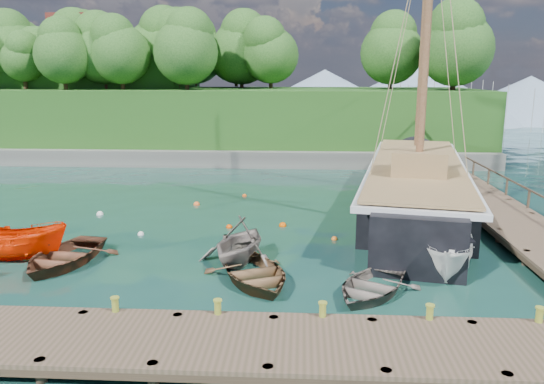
{
  "coord_description": "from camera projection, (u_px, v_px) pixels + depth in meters",
  "views": [
    {
      "loc": [
        1.35,
        -19.09,
        7.36
      ],
      "look_at": [
        -0.0,
        4.79,
        2.0
      ],
      "focal_mm": 35.0,
      "sensor_mm": 36.0,
      "label": 1
    }
  ],
  "objects": [
    {
      "name": "ground",
      "position": [
        265.0,
        270.0,
        20.28
      ],
      "size": [
        160.0,
        160.0,
        0.0
      ],
      "primitive_type": "plane",
      "color": "#193A2F",
      "rests_on": "ground"
    },
    {
      "name": "rowboat_0",
      "position": [
        64.0,
        264.0,
        20.95
      ],
      "size": [
        3.87,
        4.94,
        0.93
      ],
      "primitive_type": "imported",
      "rotation": [
        0.0,
        0.0,
        -0.16
      ],
      "color": "#583220",
      "rests_on": "ground"
    },
    {
      "name": "cabin_boat_white",
      "position": [
        449.0,
        272.0,
        20.09
      ],
      "size": [
        2.98,
        4.69,
        1.7
      ],
      "primitive_type": "imported",
      "rotation": [
        0.0,
        0.0,
        -0.33
      ],
      "color": "white",
      "rests_on": "ground"
    },
    {
      "name": "motorboat_orange",
      "position": [
        16.0,
        260.0,
        21.38
      ],
      "size": [
        4.38,
        2.04,
        1.63
      ],
      "primitive_type": "imported",
      "rotation": [
        0.0,
        0.0,
        1.68
      ],
      "color": "#F42E00",
      "rests_on": "ground"
    },
    {
      "name": "rowboat_1",
      "position": [
        239.0,
        262.0,
        21.14
      ],
      "size": [
        4.15,
        4.5,
        1.97
      ],
      "primitive_type": "imported",
      "rotation": [
        0.0,
        0.0,
        -0.28
      ],
      "color": "slate",
      "rests_on": "ground"
    },
    {
      "name": "dock_east",
      "position": [
        505.0,
        216.0,
        26.37
      ],
      "size": [
        3.2,
        24.0,
        1.1
      ],
      "color": "#4B3E2C",
      "rests_on": "ground"
    },
    {
      "name": "schooner",
      "position": [
        416.0,
        190.0,
        29.05
      ],
      "size": [
        8.86,
        27.48,
        20.32
      ],
      "rotation": [
        0.0,
        0.0,
        -0.2
      ],
      "color": "black",
      "rests_on": "ground"
    },
    {
      "name": "rowboat_3",
      "position": [
        370.0,
        294.0,
        18.1
      ],
      "size": [
        4.32,
        4.72,
        0.8
      ],
      "primitive_type": "imported",
      "rotation": [
        0.0,
        0.0,
        -0.52
      ],
      "color": "#645951",
      "rests_on": "ground"
    },
    {
      "name": "bollard_4",
      "position": [
        536.0,
        342.0,
        14.87
      ],
      "size": [
        0.26,
        0.26,
        0.45
      ],
      "primitive_type": "cylinder",
      "color": "olive",
      "rests_on": "ground"
    },
    {
      "name": "mooring_buoy_0",
      "position": [
        141.0,
        235.0,
        24.72
      ],
      "size": [
        0.3,
        0.3,
        0.3
      ],
      "primitive_type": "sphere",
      "color": "silver",
      "rests_on": "ground"
    },
    {
      "name": "mooring_buoy_3",
      "position": [
        360.0,
        217.0,
        27.86
      ],
      "size": [
        0.36,
        0.36,
        0.36
      ],
      "primitive_type": "sphere",
      "color": "white",
      "rests_on": "ground"
    },
    {
      "name": "bollard_0",
      "position": [
        117.0,
        330.0,
        15.53
      ],
      "size": [
        0.26,
        0.26,
        0.45
      ],
      "primitive_type": "cylinder",
      "color": "olive",
      "rests_on": "ground"
    },
    {
      "name": "mooring_buoy_5",
      "position": [
        244.0,
        196.0,
        32.48
      ],
      "size": [
        0.27,
        0.27,
        0.27
      ],
      "primitive_type": "sphere",
      "color": "#EE5915",
      "rests_on": "ground"
    },
    {
      "name": "bollard_3",
      "position": [
        428.0,
        339.0,
        15.04
      ],
      "size": [
        0.26,
        0.26,
        0.45
      ],
      "primitive_type": "cylinder",
      "color": "olive",
      "rests_on": "ground"
    },
    {
      "name": "mooring_buoy_7",
      "position": [
        334.0,
        240.0,
        24.01
      ],
      "size": [
        0.28,
        0.28,
        0.28
      ],
      "primitive_type": "sphere",
      "color": "orange",
      "rests_on": "ground"
    },
    {
      "name": "bollard_2",
      "position": [
        322.0,
        336.0,
        15.2
      ],
      "size": [
        0.26,
        0.26,
        0.45
      ],
      "primitive_type": "cylinder",
      "color": "olive",
      "rests_on": "ground"
    },
    {
      "name": "bollard_1",
      "position": [
        218.0,
        333.0,
        15.37
      ],
      "size": [
        0.26,
        0.26,
        0.45
      ],
      "primitive_type": "cylinder",
      "color": "olive",
      "rests_on": "ground"
    },
    {
      "name": "distant_ridge",
      "position": [
        320.0,
        92.0,
        87.29
      ],
      "size": [
        117.0,
        40.0,
        10.0
      ],
      "color": "#728CA5",
      "rests_on": "ground"
    },
    {
      "name": "headland",
      "position": [
        153.0,
        93.0,
        50.34
      ],
      "size": [
        51.0,
        19.31,
        12.9
      ],
      "color": "#474744",
      "rests_on": "ground"
    },
    {
      "name": "mooring_buoy_6",
      "position": [
        100.0,
        215.0,
        28.23
      ],
      "size": [
        0.37,
        0.37,
        0.37
      ],
      "primitive_type": "sphere",
      "color": "silver",
      "rests_on": "ground"
    },
    {
      "name": "mooring_buoy_4",
      "position": [
        197.0,
        205.0,
        30.35
      ],
      "size": [
        0.36,
        0.36,
        0.36
      ],
      "primitive_type": "sphere",
      "color": "orange",
      "rests_on": "ground"
    },
    {
      "name": "rowboat_2",
      "position": [
        255.0,
        282.0,
        19.14
      ],
      "size": [
        4.56,
        5.2,
        0.9
      ],
      "primitive_type": "imported",
      "rotation": [
        0.0,
        0.0,
        0.41
      ],
      "color": "brown",
      "rests_on": "ground"
    },
    {
      "name": "dock_near",
      "position": [
        324.0,
        347.0,
        13.74
      ],
      "size": [
        20.0,
        3.2,
        1.1
      ],
      "color": "#4B3E2C",
      "rests_on": "ground"
    },
    {
      "name": "mooring_buoy_1",
      "position": [
        229.0,
        228.0,
        25.87
      ],
      "size": [
        0.3,
        0.3,
        0.3
      ],
      "primitive_type": "sphere",
      "color": "#EC4501",
      "rests_on": "ground"
    },
    {
      "name": "mooring_buoy_2",
      "position": [
        283.0,
        226.0,
        26.12
      ],
      "size": [
        0.37,
        0.37,
        0.37
      ],
      "primitive_type": "sphere",
      "color": "#DB4E00",
      "rests_on": "ground"
    }
  ]
}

